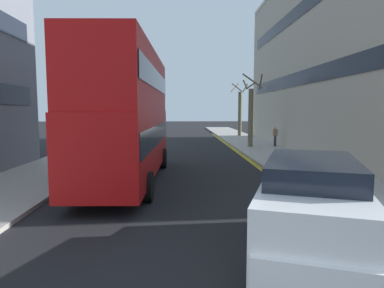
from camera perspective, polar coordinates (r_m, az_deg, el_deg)
name	(u,v)px	position (r m, az deg, el deg)	size (l,w,h in m)	color
sidewalk_right	(299,166)	(19.28, 17.57, -3.55)	(4.00, 80.00, 0.14)	#9E9991
sidewalk_left	(57,167)	(19.29, -21.92, -3.70)	(4.00, 80.00, 0.14)	#9E9991
kerb_line_outer	(270,174)	(16.78, 13.08, -5.02)	(0.10, 56.00, 0.01)	yellow
kerb_line_inner	(267,174)	(16.74, 12.55, -5.04)	(0.10, 56.00, 0.01)	yellow
double_decker_bus_away	(128,112)	(14.81, -10.78, 5.38)	(3.04, 10.87, 5.64)	#B20F0F
taxi_minivan	(311,212)	(7.29, 19.45, -10.80)	(3.38, 5.16, 2.12)	white
pedestrian_far	(275,136)	(28.38, 13.88, 1.34)	(0.34, 0.22, 1.62)	#2D2D38
street_tree_near	(240,112)	(39.38, 8.08, 5.40)	(1.92, 2.14, 6.11)	#6B6047
street_tree_mid	(251,114)	(27.50, 9.92, 4.98)	(1.75, 1.59, 5.78)	#6B6047
townhouse_terrace_right	(364,56)	(28.31, 27.06, 13.06)	(10.08, 28.00, 13.98)	#B2A893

